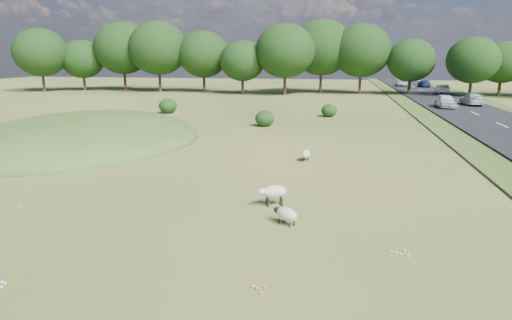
{
  "coord_description": "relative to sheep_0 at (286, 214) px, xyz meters",
  "views": [
    {
      "loc": [
        5.85,
        -17.95,
        6.18
      ],
      "look_at": [
        2.0,
        4.0,
        1.0
      ],
      "focal_mm": 32.0,
      "sensor_mm": 36.0,
      "label": 1
    }
  ],
  "objects": [
    {
      "name": "shrubs",
      "position": [
        -8.3,
        28.31,
        0.32
      ],
      "size": [
        18.82,
        9.01,
        1.58
      ],
      "color": "black",
      "rests_on": "ground"
    },
    {
      "name": "treeline",
      "position": [
        -5.24,
        57.45,
        6.16
      ],
      "size": [
        96.28,
        14.66,
        11.7
      ],
      "color": "black",
      "rests_on": "ground"
    },
    {
      "name": "car_0",
      "position": [
        17.72,
        74.03,
        0.48
      ],
      "size": [
        1.8,
        4.42,
        1.28
      ],
      "primitive_type": "imported",
      "rotation": [
        0.0,
        0.0,
        3.14
      ],
      "color": "navy",
      "rests_on": "road"
    },
    {
      "name": "sheep_0",
      "position": [
        0.0,
        0.0,
        0.0
      ],
      "size": [
        1.1,
        0.97,
        0.65
      ],
      "rotation": [
        0.0,
        0.0,
        2.48
      ],
      "color": "beige",
      "rests_on": "ground"
    },
    {
      "name": "sheep_4",
      "position": [
        -0.74,
        2.02,
        0.21
      ],
      "size": [
        1.27,
        0.9,
        0.89
      ],
      "rotation": [
        0.0,
        0.0,
        3.56
      ],
      "color": "beige",
      "rests_on": "ground"
    },
    {
      "name": "car_1",
      "position": [
        13.92,
        38.95,
        0.6
      ],
      "size": [
        1.79,
        4.44,
        1.51
      ],
      "primitive_type": "imported",
      "color": "white",
      "rests_on": "road"
    },
    {
      "name": "ground",
      "position": [
        -4.18,
        22.02,
        -0.41
      ],
      "size": [
        160.0,
        160.0,
        0.0
      ],
      "primitive_type": "plane",
      "color": "#3B551A",
      "rests_on": "ground"
    },
    {
      "name": "mound",
      "position": [
        -16.18,
        14.02,
        -0.41
      ],
      "size": [
        16.0,
        20.0,
        4.0
      ],
      "primitive_type": "ellipsoid",
      "color": "#33561E",
      "rests_on": "ground"
    },
    {
      "name": "car_6",
      "position": [
        17.72,
        42.51,
        0.53
      ],
      "size": [
        1.93,
        4.75,
        1.38
      ],
      "primitive_type": "imported",
      "rotation": [
        0.0,
        0.0,
        3.14
      ],
      "color": "silver",
      "rests_on": "road"
    },
    {
      "name": "sheep_1",
      "position": [
        0.01,
        10.57,
        0.0
      ],
      "size": [
        0.58,
        1.15,
        0.65
      ],
      "rotation": [
        0.0,
        0.0,
        4.62
      ],
      "color": "beige",
      "rests_on": "ground"
    },
    {
      "name": "car_3",
      "position": [
        17.72,
        58.97,
        0.53
      ],
      "size": [
        1.46,
        4.17,
        1.38
      ],
      "primitive_type": "imported",
      "rotation": [
        0.0,
        0.0,
        3.14
      ],
      "color": "white",
      "rests_on": "road"
    },
    {
      "name": "car_2",
      "position": [
        13.92,
        75.36,
        0.47
      ],
      "size": [
        2.08,
        4.51,
        1.25
      ],
      "primitive_type": "imported",
      "color": "white",
      "rests_on": "road"
    },
    {
      "name": "road",
      "position": [
        15.82,
        32.02,
        -0.28
      ],
      "size": [
        8.0,
        150.0,
        0.25
      ],
      "primitive_type": "cube",
      "color": "black",
      "rests_on": "ground"
    }
  ]
}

